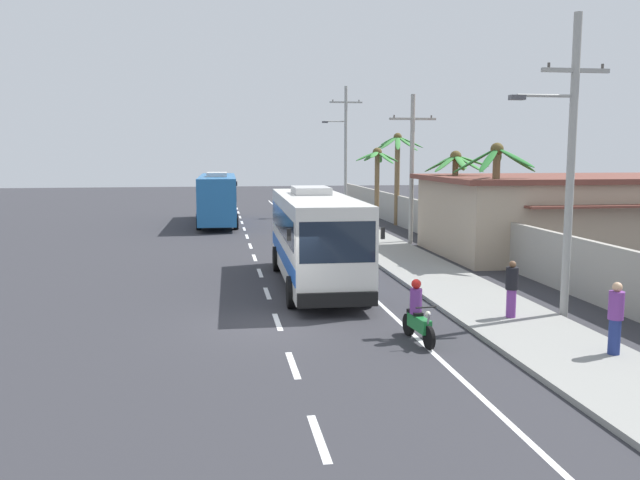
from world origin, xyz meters
TOP-DOWN VIEW (x-y plane):
  - ground_plane at (0.00, 0.00)m, footprint 160.00×160.00m
  - sidewalk_kerb at (6.80, 10.00)m, footprint 3.20×90.00m
  - lane_markings at (2.24, 14.76)m, footprint 3.71×71.00m
  - boundary_wall at (10.60, 14.00)m, footprint 0.24×60.00m
  - coach_bus_foreground at (1.91, 5.55)m, footprint 3.01×10.57m
  - coach_bus_far_lane at (-1.67, 27.82)m, footprint 2.93×12.06m
  - motorcycle_beside_bus at (3.47, -2.38)m, footprint 0.56×1.96m
  - pedestrian_near_kerb at (6.80, -0.83)m, footprint 0.36×0.36m
  - pedestrian_midwalk at (7.68, -4.61)m, footprint 0.36×0.36m
  - utility_pole_nearest at (8.51, -0.65)m, footprint 3.01×0.24m
  - utility_pole_mid at (8.75, 16.02)m, footprint 2.58×0.24m
  - utility_pole_far at (8.29, 32.69)m, footprint 3.17×0.24m
  - palm_nearest at (9.97, 12.61)m, footprint 3.14×3.31m
  - palm_second at (10.48, 25.20)m, footprint 3.35×3.50m
  - palm_third at (7.80, 20.00)m, footprint 2.75×2.68m
  - palm_fourth at (10.20, 8.23)m, footprint 3.65×3.87m
  - roadside_building at (15.90, 11.33)m, footprint 14.74×9.09m

SIDE VIEW (x-z plane):
  - ground_plane at x=0.00m, z-range 0.00..0.00m
  - lane_markings at x=2.24m, z-range 0.00..0.01m
  - sidewalk_kerb at x=6.80m, z-range 0.00..0.14m
  - motorcycle_beside_bus at x=3.47m, z-range -0.16..1.49m
  - pedestrian_near_kerb at x=6.80m, z-range 0.18..1.86m
  - boundary_wall at x=10.60m, z-range 0.00..2.05m
  - pedestrian_midwalk at x=7.68m, z-range 0.18..1.95m
  - coach_bus_foreground at x=1.91m, z-range 0.07..3.70m
  - coach_bus_far_lane at x=-1.67m, z-range 0.08..3.71m
  - roadside_building at x=15.90m, z-range 0.02..3.85m
  - palm_nearest at x=9.97m, z-range 1.20..6.26m
  - palm_fourth at x=10.20m, z-range 1.11..6.48m
  - palm_third at x=7.80m, z-range 1.20..6.45m
  - utility_pole_mid at x=8.75m, z-range 0.21..8.26m
  - palm_second at x=10.48m, z-range 1.23..7.52m
  - utility_pole_nearest at x=8.51m, z-range 0.26..9.18m
  - utility_pole_far at x=8.29m, z-range 0.33..10.42m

